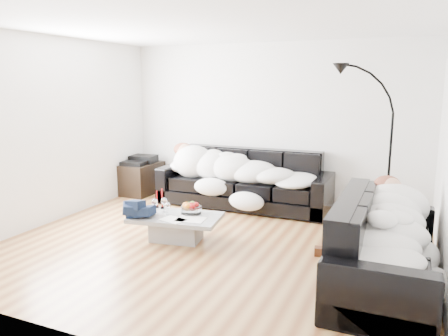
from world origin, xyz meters
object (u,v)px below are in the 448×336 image
at_px(sleeper_back, 243,167).
at_px(wine_glass_c, 168,208).
at_px(wine_glass_a, 164,205).
at_px(floor_lamp, 390,161).
at_px(sofa_back, 244,179).
at_px(av_cabinet, 141,178).
at_px(wine_glass_b, 155,206).
at_px(candle_right, 162,199).
at_px(coffee_table, 176,228).
at_px(shoes, 335,250).
at_px(fruit_bowl, 191,208).
at_px(sofa_right, 386,242).
at_px(candle_left, 157,199).
at_px(stereo, 140,160).
at_px(sleeper_right, 387,221).

relative_size(sleeper_back, wine_glass_c, 15.28).
bearing_deg(wine_glass_a, wine_glass_c, -35.61).
bearing_deg(floor_lamp, sofa_back, 161.50).
height_order(wine_glass_c, av_cabinet, av_cabinet).
distance_m(sleeper_back, wine_glass_c, 1.80).
height_order(sofa_back, wine_glass_b, sofa_back).
relative_size(wine_glass_a, candle_right, 0.70).
height_order(wine_glass_b, wine_glass_c, wine_glass_b).
xyz_separation_m(sofa_back, coffee_table, (-0.21, -1.81, -0.29)).
distance_m(candle_right, shoes, 2.28).
relative_size(fruit_bowl, floor_lamp, 0.13).
bearing_deg(sofa_back, sleeper_back, -90.00).
xyz_separation_m(sofa_right, coffee_table, (-2.48, 0.25, -0.27)).
xyz_separation_m(sofa_right, fruit_bowl, (-2.34, 0.40, -0.03)).
height_order(wine_glass_c, shoes, wine_glass_c).
bearing_deg(sofa_right, sleeper_back, 48.43).
xyz_separation_m(wine_glass_b, shoes, (2.22, 0.32, -0.36)).
relative_size(sofa_back, shoes, 5.60).
bearing_deg(fruit_bowl, wine_glass_b, -159.64).
distance_m(sleeper_back, candle_right, 1.66).
height_order(candle_left, stereo, stereo).
xyz_separation_m(sofa_back, sleeper_back, (0.00, -0.05, 0.20)).
bearing_deg(stereo, coffee_table, -51.78).
bearing_deg(coffee_table, wine_glass_c, 172.63).
xyz_separation_m(candle_right, shoes, (2.25, 0.10, -0.40)).
bearing_deg(stereo, floor_lamp, -13.25).
relative_size(wine_glass_a, floor_lamp, 0.10).
bearing_deg(wine_glass_a, fruit_bowl, 11.09).
xyz_separation_m(wine_glass_c, shoes, (2.05, 0.29, -0.34)).
bearing_deg(sofa_back, shoes, -41.34).
bearing_deg(wine_glass_b, shoes, 8.13).
xyz_separation_m(sofa_back, sleeper_right, (2.27, -2.06, 0.19)).
bearing_deg(fruit_bowl, sleeper_back, 87.50).
distance_m(sleeper_back, coffee_table, 1.84).
xyz_separation_m(sleeper_right, coffee_table, (-2.48, 0.25, -0.48)).
bearing_deg(sleeper_right, candle_left, 80.92).
bearing_deg(candle_right, fruit_bowl, -7.04).
bearing_deg(candle_right, av_cabinet, 131.40).
xyz_separation_m(sofa_right, sleeper_back, (-2.27, 2.01, 0.22)).
height_order(shoes, floor_lamp, floor_lamp).
distance_m(coffee_table, candle_left, 0.53).
relative_size(sleeper_back, av_cabinet, 2.92).
height_order(sofa_back, floor_lamp, floor_lamp).
relative_size(sleeper_back, candle_right, 8.68).
relative_size(sofa_right, sleeper_right, 1.17).
distance_m(candle_left, stereo, 2.16).
relative_size(fruit_bowl, candle_right, 0.97).
distance_m(sofa_back, wine_glass_a, 1.79).
bearing_deg(av_cabinet, wine_glass_b, -50.35).
height_order(sleeper_back, fruit_bowl, sleeper_back).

